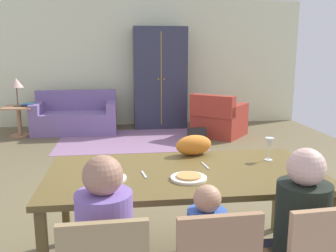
{
  "coord_description": "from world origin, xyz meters",
  "views": [
    {
      "loc": [
        -0.49,
        -4.07,
        1.63
      ],
      "look_at": [
        -0.02,
        -0.33,
        0.85
      ],
      "focal_mm": 39.31,
      "sensor_mm": 36.0,
      "label": 1
    }
  ],
  "objects_px": {
    "dining_table": "(184,179)",
    "side_table": "(19,117)",
    "book_upper": "(28,104)",
    "armchair": "(218,120)",
    "table_lamp": "(16,84)",
    "handbag": "(197,135)",
    "couch": "(76,117)",
    "cat": "(194,145)",
    "wine_glass": "(269,144)",
    "person_woman": "(296,246)",
    "book_lower": "(28,105)",
    "plate_near_child": "(189,178)",
    "armoire": "(160,78)",
    "plate_near_man": "(108,179)"
  },
  "relations": [
    {
      "from": "dining_table",
      "to": "side_table",
      "type": "relative_size",
      "value": 3.43
    },
    {
      "from": "book_upper",
      "to": "armchair",
      "type": "bearing_deg",
      "value": -7.03
    },
    {
      "from": "table_lamp",
      "to": "handbag",
      "type": "xyz_separation_m",
      "value": [
        3.28,
        -0.9,
        -0.88
      ]
    },
    {
      "from": "book_upper",
      "to": "couch",
      "type": "bearing_deg",
      "value": 16.98
    },
    {
      "from": "cat",
      "to": "book_upper",
      "type": "xyz_separation_m",
      "value": [
        -2.36,
        4.27,
        -0.22
      ]
    },
    {
      "from": "dining_table",
      "to": "book_upper",
      "type": "relative_size",
      "value": 9.06
    },
    {
      "from": "wine_glass",
      "to": "person_woman",
      "type": "relative_size",
      "value": 0.17
    },
    {
      "from": "side_table",
      "to": "book_lower",
      "type": "relative_size",
      "value": 2.64
    },
    {
      "from": "person_woman",
      "to": "side_table",
      "type": "distance_m",
      "value": 6.13
    },
    {
      "from": "plate_near_child",
      "to": "cat",
      "type": "bearing_deg",
      "value": 75.74
    },
    {
      "from": "person_woman",
      "to": "armoire",
      "type": "xyz_separation_m",
      "value": [
        -0.18,
        5.94,
        0.54
      ]
    },
    {
      "from": "dining_table",
      "to": "plate_near_child",
      "type": "height_order",
      "value": "plate_near_child"
    },
    {
      "from": "wine_glass",
      "to": "couch",
      "type": "relative_size",
      "value": 0.11
    },
    {
      "from": "wine_glass",
      "to": "book_lower",
      "type": "height_order",
      "value": "wine_glass"
    },
    {
      "from": "book_lower",
      "to": "handbag",
      "type": "relative_size",
      "value": 0.69
    },
    {
      "from": "plate_near_child",
      "to": "armchair",
      "type": "height_order",
      "value": "armchair"
    },
    {
      "from": "wine_glass",
      "to": "person_woman",
      "type": "distance_m",
      "value": 0.97
    },
    {
      "from": "dining_table",
      "to": "book_lower",
      "type": "xyz_separation_m",
      "value": [
        -2.23,
        4.73,
        -0.1
      ]
    },
    {
      "from": "book_lower",
      "to": "table_lamp",
      "type": "bearing_deg",
      "value": -161.98
    },
    {
      "from": "cat",
      "to": "table_lamp",
      "type": "distance_m",
      "value": 4.97
    },
    {
      "from": "couch",
      "to": "table_lamp",
      "type": "distance_m",
      "value": 1.27
    },
    {
      "from": "dining_table",
      "to": "table_lamp",
      "type": "xyz_separation_m",
      "value": [
        -2.4,
        4.67,
        0.31
      ]
    },
    {
      "from": "person_woman",
      "to": "side_table",
      "type": "relative_size",
      "value": 1.91
    },
    {
      "from": "plate_near_man",
      "to": "wine_glass",
      "type": "bearing_deg",
      "value": 13.34
    },
    {
      "from": "cat",
      "to": "armoire",
      "type": "xyz_separation_m",
      "value": [
        0.22,
        4.83,
        0.2
      ]
    },
    {
      "from": "plate_near_child",
      "to": "book_lower",
      "type": "relative_size",
      "value": 1.14
    },
    {
      "from": "couch",
      "to": "wine_glass",
      "type": "bearing_deg",
      "value": -66.22
    },
    {
      "from": "cat",
      "to": "armchair",
      "type": "bearing_deg",
      "value": 57.91
    },
    {
      "from": "table_lamp",
      "to": "book_lower",
      "type": "xyz_separation_m",
      "value": [
        0.17,
        0.06,
        -0.41
      ]
    },
    {
      "from": "plate_near_child",
      "to": "side_table",
      "type": "relative_size",
      "value": 0.43
    },
    {
      "from": "table_lamp",
      "to": "book_lower",
      "type": "distance_m",
      "value": 0.45
    },
    {
      "from": "wine_glass",
      "to": "armchair",
      "type": "xyz_separation_m",
      "value": [
        0.68,
        4.05,
        -0.57
      ]
    },
    {
      "from": "person_woman",
      "to": "handbag",
      "type": "xyz_separation_m",
      "value": [
        0.33,
        4.47,
        -0.38
      ]
    },
    {
      "from": "armchair",
      "to": "table_lamp",
      "type": "distance_m",
      "value": 3.88
    },
    {
      "from": "armchair",
      "to": "side_table",
      "type": "height_order",
      "value": "armchair"
    },
    {
      "from": "book_lower",
      "to": "book_upper",
      "type": "distance_m",
      "value": 0.06
    },
    {
      "from": "handbag",
      "to": "plate_near_child",
      "type": "bearing_deg",
      "value": -102.52
    },
    {
      "from": "plate_near_child",
      "to": "table_lamp",
      "type": "xyz_separation_m",
      "value": [
        -2.4,
        4.85,
        0.24
      ]
    },
    {
      "from": "plate_near_child",
      "to": "dining_table",
      "type": "bearing_deg",
      "value": 90.0
    },
    {
      "from": "wine_glass",
      "to": "cat",
      "type": "height_order",
      "value": "wine_glass"
    },
    {
      "from": "cat",
      "to": "handbag",
      "type": "relative_size",
      "value": 1.0
    },
    {
      "from": "cat",
      "to": "plate_near_child",
      "type": "bearing_deg",
      "value": -118.33
    },
    {
      "from": "plate_near_man",
      "to": "table_lamp",
      "type": "distance_m",
      "value": 5.15
    },
    {
      "from": "armchair",
      "to": "handbag",
      "type": "bearing_deg",
      "value": -138.36
    },
    {
      "from": "side_table",
      "to": "armoire",
      "type": "bearing_deg",
      "value": 11.64
    },
    {
      "from": "person_woman",
      "to": "plate_near_child",
      "type": "bearing_deg",
      "value": 136.66
    },
    {
      "from": "wine_glass",
      "to": "armchair",
      "type": "height_order",
      "value": "wine_glass"
    },
    {
      "from": "cat",
      "to": "side_table",
      "type": "distance_m",
      "value": 4.99
    },
    {
      "from": "armchair",
      "to": "book_lower",
      "type": "xyz_separation_m",
      "value": [
        -3.63,
        0.5,
        0.28
      ]
    },
    {
      "from": "plate_near_child",
      "to": "armchair",
      "type": "relative_size",
      "value": 0.21
    }
  ]
}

